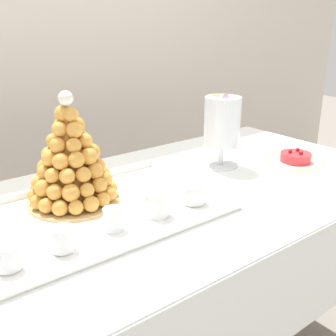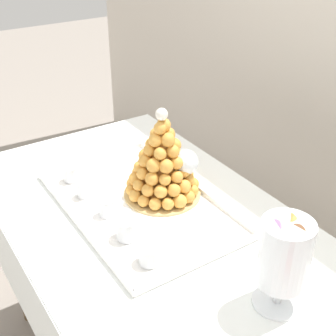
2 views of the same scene
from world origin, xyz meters
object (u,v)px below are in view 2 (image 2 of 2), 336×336
object	(u,v)px
dessert_cup_right	(150,255)
dessert_cup_centre	(107,208)
dessert_cup_mid_right	(127,229)
macaron_goblet	(284,255)
croquembouche	(162,163)
dessert_cup_left	(71,174)
dessert_cup_mid_left	(85,189)
serving_tray	(138,204)
wine_glass	(186,163)

from	to	relation	value
dessert_cup_right	dessert_cup_centre	bearing A→B (deg)	-179.92
dessert_cup_centre	dessert_cup_mid_right	bearing A→B (deg)	-0.09
dessert_cup_centre	macaron_goblet	size ratio (longest dim) A/B	0.22
croquembouche	dessert_cup_left	distance (m)	0.34
dessert_cup_mid_left	dessert_cup_mid_right	distance (m)	0.26
serving_tray	croquembouche	bearing A→B (deg)	91.95
dessert_cup_mid_left	dessert_cup_mid_right	size ratio (longest dim) A/B	0.85
dessert_cup_centre	wine_glass	world-z (taller)	wine_glass
dessert_cup_mid_right	dessert_cup_right	size ratio (longest dim) A/B	1.03
dessert_cup_left	dessert_cup_centre	xyz separation A→B (m)	(0.25, 0.01, 0.00)
dessert_cup_left	dessert_cup_mid_left	bearing A→B (deg)	-0.05
wine_glass	croquembouche	bearing A→B (deg)	-124.17
croquembouche	dessert_cup_mid_right	distance (m)	0.26
dessert_cup_mid_left	dessert_cup_right	size ratio (longest dim) A/B	0.87
macaron_goblet	croquembouche	bearing A→B (deg)	178.19
serving_tray	dessert_cup_centre	world-z (taller)	dessert_cup_centre
dessert_cup_left	dessert_cup_mid_left	world-z (taller)	dessert_cup_mid_left
dessert_cup_mid_left	dessert_cup_mid_right	bearing A→B (deg)	2.56
dessert_cup_left	dessert_cup_mid_left	xyz separation A→B (m)	(0.11, -0.00, 0.00)
dessert_cup_right	wine_glass	distance (m)	0.35
dessert_cup_left	dessert_cup_right	size ratio (longest dim) A/B	0.84
dessert_cup_mid_right	macaron_goblet	size ratio (longest dim) A/B	0.25
macaron_goblet	dessert_cup_centre	bearing A→B (deg)	-160.94
dessert_cup_left	wine_glass	xyz separation A→B (m)	(0.28, 0.27, 0.09)
dessert_cup_centre	wine_glass	xyz separation A→B (m)	(0.04, 0.26, 0.09)
croquembouche	wine_glass	xyz separation A→B (m)	(0.04, 0.06, 0.00)
dessert_cup_mid_right	macaron_goblet	world-z (taller)	macaron_goblet
croquembouche	wine_glass	distance (m)	0.07
dessert_cup_mid_left	dessert_cup_centre	bearing A→B (deg)	5.10
dessert_cup_mid_left	croquembouche	bearing A→B (deg)	58.83
dessert_cup_centre	croquembouche	bearing A→B (deg)	90.94
dessert_cup_centre	serving_tray	bearing A→B (deg)	90.09
serving_tray	dessert_cup_centre	size ratio (longest dim) A/B	12.33
croquembouche	dessert_cup_mid_right	xyz separation A→B (m)	(0.13, -0.20, -0.09)
dessert_cup_centre	macaron_goblet	world-z (taller)	macaron_goblet
dessert_cup_mid_right	dessert_cup_right	distance (m)	0.12
dessert_cup_mid_right	dessert_cup_left	bearing A→B (deg)	-178.23
macaron_goblet	dessert_cup_left	bearing A→B (deg)	-165.89
dessert_cup_centre	macaron_goblet	distance (m)	0.58
dessert_cup_mid_left	serving_tray	bearing A→B (deg)	42.43
macaron_goblet	dessert_cup_mid_left	bearing A→B (deg)	-163.58
croquembouche	macaron_goblet	bearing A→B (deg)	-1.81
dessert_cup_left	dessert_cup_centre	distance (m)	0.25
dessert_cup_mid_right	wine_glass	xyz separation A→B (m)	(-0.09, 0.26, 0.09)
serving_tray	dessert_cup_centre	distance (m)	0.11
croquembouche	dessert_cup_mid_left	world-z (taller)	croquembouche
macaron_goblet	wine_glass	world-z (taller)	macaron_goblet
wine_glass	dessert_cup_mid_left	bearing A→B (deg)	-121.85
croquembouche	dessert_cup_mid_right	size ratio (longest dim) A/B	4.79
dessert_cup_right	macaron_goblet	size ratio (longest dim) A/B	0.24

